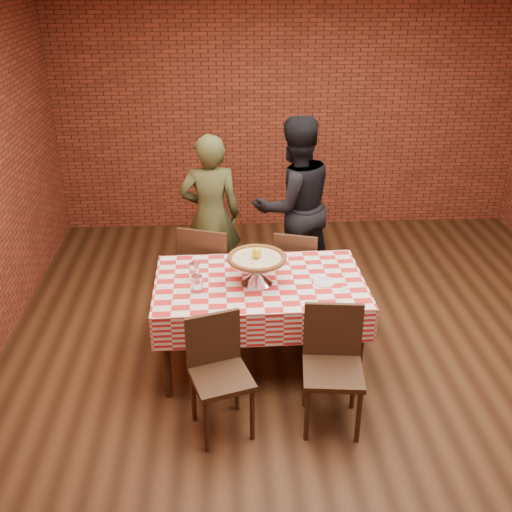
% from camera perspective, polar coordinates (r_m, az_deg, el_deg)
% --- Properties ---
extents(ground, '(6.00, 6.00, 0.00)m').
position_cam_1_polar(ground, '(5.05, 6.66, -10.39)').
color(ground, black).
rests_on(ground, ground).
extents(back_wall, '(5.50, 0.00, 5.50)m').
position_cam_1_polar(back_wall, '(7.19, 3.36, 13.85)').
color(back_wall, maroon).
rests_on(back_wall, ground).
extents(table, '(1.64, 1.00, 0.75)m').
position_cam_1_polar(table, '(4.87, 0.35, -6.33)').
color(table, '#3E2818').
rests_on(table, ground).
extents(tablecloth, '(1.68, 1.04, 0.28)m').
position_cam_1_polar(tablecloth, '(4.74, 0.36, -3.85)').
color(tablecloth, red).
rests_on(tablecloth, table).
extents(pizza_stand, '(0.49, 0.49, 0.20)m').
position_cam_1_polar(pizza_stand, '(4.60, 0.07, -1.44)').
color(pizza_stand, silver).
rests_on(pizza_stand, tablecloth).
extents(pizza, '(0.49, 0.49, 0.03)m').
position_cam_1_polar(pizza, '(4.55, 0.07, -0.26)').
color(pizza, beige).
rests_on(pizza, pizza_stand).
extents(lemon, '(0.08, 0.08, 0.09)m').
position_cam_1_polar(lemon, '(4.53, 0.07, 0.32)').
color(lemon, yellow).
rests_on(lemon, pizza).
extents(water_glass_left, '(0.09, 0.09, 0.13)m').
position_cam_1_polar(water_glass_left, '(4.51, -5.64, -2.67)').
color(water_glass_left, white).
rests_on(water_glass_left, tablecloth).
extents(water_glass_right, '(0.09, 0.09, 0.13)m').
position_cam_1_polar(water_glass_right, '(4.69, -5.93, -1.47)').
color(water_glass_right, white).
rests_on(water_glass_right, tablecloth).
extents(side_plate, '(0.17, 0.17, 0.01)m').
position_cam_1_polar(side_plate, '(4.67, 6.54, -2.50)').
color(side_plate, white).
rests_on(side_plate, tablecloth).
extents(sweetener_packet_a, '(0.06, 0.06, 0.00)m').
position_cam_1_polar(sweetener_packet_a, '(4.58, 8.41, -3.25)').
color(sweetener_packet_a, white).
rests_on(sweetener_packet_a, tablecloth).
extents(sweetener_packet_b, '(0.05, 0.04, 0.00)m').
position_cam_1_polar(sweetener_packet_b, '(4.62, 8.61, -3.00)').
color(sweetener_packet_b, white).
rests_on(sweetener_packet_b, tablecloth).
extents(condiment_caddy, '(0.10, 0.08, 0.13)m').
position_cam_1_polar(condiment_caddy, '(4.90, 0.14, -0.11)').
color(condiment_caddy, silver).
rests_on(condiment_caddy, tablecloth).
extents(chair_near_left, '(0.49, 0.49, 0.87)m').
position_cam_1_polar(chair_near_left, '(4.17, -3.33, -11.79)').
color(chair_near_left, '#3E2818').
rests_on(chair_near_left, ground).
extents(chair_near_right, '(0.45, 0.45, 0.89)m').
position_cam_1_polar(chair_near_right, '(4.24, 7.37, -11.02)').
color(chair_near_right, '#3E2818').
rests_on(chair_near_right, ground).
extents(chair_far_left, '(0.57, 0.57, 0.93)m').
position_cam_1_polar(chair_far_left, '(5.51, -4.30, -1.16)').
color(chair_far_left, '#3E2818').
rests_on(chair_far_left, ground).
extents(chair_far_right, '(0.48, 0.48, 0.87)m').
position_cam_1_polar(chair_far_right, '(5.53, 4.01, -1.39)').
color(chair_far_right, '#3E2818').
rests_on(chair_far_right, ground).
extents(diner_olive, '(0.61, 0.43, 1.61)m').
position_cam_1_polar(diner_olive, '(5.76, -4.37, 3.85)').
color(diner_olive, '#3F4322').
rests_on(diner_olive, ground).
extents(diner_black, '(1.03, 0.92, 1.75)m').
position_cam_1_polar(diner_black, '(5.80, 3.65, 4.82)').
color(diner_black, black).
rests_on(diner_black, ground).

